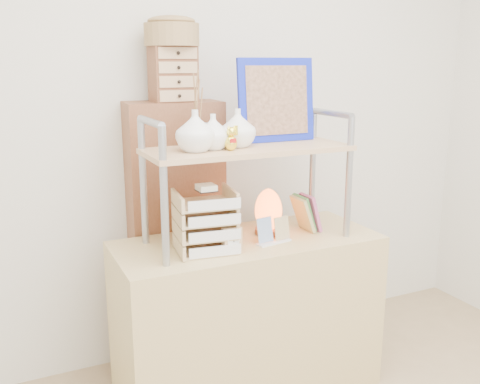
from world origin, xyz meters
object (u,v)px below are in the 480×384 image
object	(u,v)px
desk	(248,315)
salt_lamp	(268,211)
cabinet	(176,238)
letter_tray	(206,225)

from	to	relation	value
desk	salt_lamp	size ratio (longest dim) A/B	5.59
cabinet	salt_lamp	world-z (taller)	cabinet
cabinet	letter_tray	bearing A→B (deg)	-86.60
desk	salt_lamp	bearing A→B (deg)	16.13
cabinet	letter_tray	world-z (taller)	cabinet
salt_lamp	letter_tray	bearing A→B (deg)	-164.77
desk	cabinet	distance (m)	0.52
cabinet	salt_lamp	bearing A→B (deg)	-40.60
desk	letter_tray	size ratio (longest dim) A/B	4.15
desk	letter_tray	world-z (taller)	letter_tray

